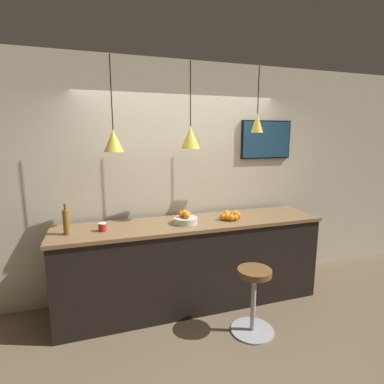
{
  "coord_description": "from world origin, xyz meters",
  "views": [
    {
      "loc": [
        -1.04,
        -2.47,
        2.0
      ],
      "look_at": [
        0.0,
        0.72,
        1.37
      ],
      "focal_mm": 28.0,
      "sensor_mm": 36.0,
      "label": 1
    }
  ],
  "objects_px": {
    "fruit_bowl": "(185,219)",
    "spread_jar": "(102,227)",
    "bar_stool": "(254,294)",
    "juice_bottle": "(66,222)",
    "mounted_tv": "(266,140)"
  },
  "relations": [
    {
      "from": "juice_bottle",
      "to": "mounted_tv",
      "type": "distance_m",
      "value": 2.69
    },
    {
      "from": "spread_jar",
      "to": "mounted_tv",
      "type": "xyz_separation_m",
      "value": [
        2.19,
        0.45,
        0.89
      ]
    },
    {
      "from": "fruit_bowl",
      "to": "mounted_tv",
      "type": "distance_m",
      "value": 1.62
    },
    {
      "from": "fruit_bowl",
      "to": "spread_jar",
      "type": "height_order",
      "value": "fruit_bowl"
    },
    {
      "from": "juice_bottle",
      "to": "mounted_tv",
      "type": "bearing_deg",
      "value": 10.13
    },
    {
      "from": "spread_jar",
      "to": "mounted_tv",
      "type": "bearing_deg",
      "value": 11.66
    },
    {
      "from": "bar_stool",
      "to": "mounted_tv",
      "type": "distance_m",
      "value": 2.05
    },
    {
      "from": "spread_jar",
      "to": "juice_bottle",
      "type": "bearing_deg",
      "value": 180.0
    },
    {
      "from": "juice_bottle",
      "to": "bar_stool",
      "type": "bearing_deg",
      "value": -20.92
    },
    {
      "from": "fruit_bowl",
      "to": "juice_bottle",
      "type": "relative_size",
      "value": 0.86
    },
    {
      "from": "fruit_bowl",
      "to": "mounted_tv",
      "type": "bearing_deg",
      "value": 19.32
    },
    {
      "from": "bar_stool",
      "to": "spread_jar",
      "type": "distance_m",
      "value": 1.7
    },
    {
      "from": "bar_stool",
      "to": "juice_bottle",
      "type": "height_order",
      "value": "juice_bottle"
    },
    {
      "from": "bar_stool",
      "to": "mounted_tv",
      "type": "bearing_deg",
      "value": 55.91
    },
    {
      "from": "juice_bottle",
      "to": "spread_jar",
      "type": "relative_size",
      "value": 3.6
    }
  ]
}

